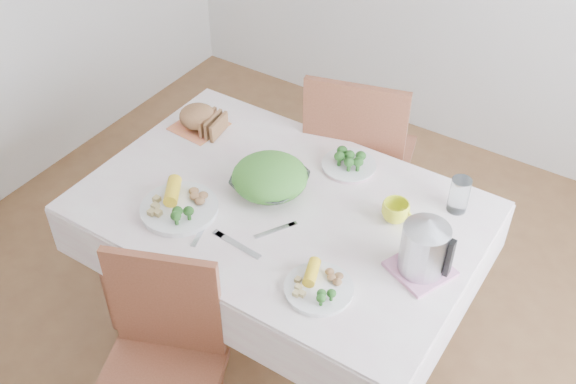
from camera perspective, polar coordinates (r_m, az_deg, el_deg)
The scene contains 17 objects.
floor at distance 3.14m, azimuth -0.52°, elevation -11.45°, with size 3.60×3.60×0.00m, color brown.
dining_table at distance 2.85m, azimuth -0.56°, elevation -6.85°, with size 1.40×0.90×0.75m, color brown.
tablecloth at distance 2.58m, azimuth -0.61°, elevation -1.16°, with size 1.50×1.00×0.01m, color white.
chair_far at distance 3.26m, azimuth 6.07°, elevation 2.33°, with size 0.47×0.47×1.03m, color brown.
salad_bowl at distance 2.62m, azimuth -1.54°, elevation 0.77°, with size 0.28×0.28×0.07m, color white.
dinner_plate_left at distance 2.58m, azimuth -9.18°, elevation -1.43°, with size 0.30×0.30×0.02m, color white.
dinner_plate_right at distance 2.27m, azimuth 2.62°, elevation -8.16°, with size 0.23×0.23×0.02m, color white.
broccoli_plate at distance 2.76m, azimuth 5.17°, elevation 2.25°, with size 0.22×0.22×0.02m, color beige.
napkin at distance 3.00m, azimuth -7.55°, elevation 5.54°, with size 0.20×0.20×0.00m, color #E87B4D.
bread_loaf at distance 2.97m, azimuth -7.64°, elevation 6.42°, with size 0.17×0.16×0.10m, color brown.
yellow_mug at distance 2.52m, azimuth 9.08°, elevation -1.64°, with size 0.11×0.11×0.08m, color yellow.
glass_tumbler at distance 2.60m, azimuth 14.26°, elevation -0.35°, with size 0.08×0.08×0.14m, color white.
pink_tray at distance 2.38m, azimuth 11.12°, elevation -6.38°, with size 0.19×0.19×0.02m, color #CD7DA4.
electric_kettle at distance 2.29m, azimuth 11.48°, elevation -4.47°, with size 0.16×0.16×0.22m, color #B2B5BA.
fork_left at distance 2.49m, azimuth -7.37°, elevation -3.31°, with size 0.02×0.16×0.00m, color silver.
fork_right at distance 2.47m, azimuth -1.12°, elevation -3.25°, with size 0.02×0.16×0.00m, color silver.
knife at distance 2.42m, azimuth -4.28°, elevation -4.50°, with size 0.02×0.21×0.00m, color silver.
Camera 1 is at (1.06, -1.59, 2.49)m, focal length 42.00 mm.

